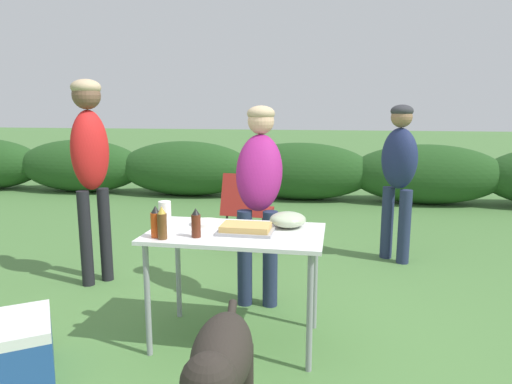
{
  "coord_description": "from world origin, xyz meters",
  "views": [
    {
      "loc": [
        0.62,
        -2.71,
        1.5
      ],
      "look_at": [
        0.02,
        0.58,
        0.89
      ],
      "focal_mm": 32.0,
      "sensor_mm": 36.0,
      "label": 1
    }
  ],
  "objects_px": {
    "folding_table": "(236,243)",
    "standing_person_in_gray_fleece": "(259,182)",
    "plate_stack": "(206,223)",
    "standing_person_in_dark_puffer": "(399,167)",
    "cooler_box": "(22,348)",
    "camp_chair_green_behind_table": "(247,206)",
    "paper_cup_stack": "(165,215)",
    "food_tray": "(246,229)",
    "standing_person_in_navy_coat": "(90,155)",
    "hot_sauce_bottle": "(156,222)",
    "bbq_sauce_bottle": "(196,223)",
    "beer_bottle": "(162,224)",
    "dog": "(221,371)",
    "mixing_bowl": "(288,220)"
  },
  "relations": [
    {
      "from": "folding_table",
      "to": "standing_person_in_gray_fleece",
      "type": "xyz_separation_m",
      "value": [
        0.03,
        0.68,
        0.29
      ]
    },
    {
      "from": "plate_stack",
      "to": "standing_person_in_dark_puffer",
      "type": "xyz_separation_m",
      "value": [
        1.44,
        1.72,
        0.19
      ]
    },
    {
      "from": "cooler_box",
      "to": "camp_chair_green_behind_table",
      "type": "bearing_deg",
      "value": -51.81
    },
    {
      "from": "paper_cup_stack",
      "to": "cooler_box",
      "type": "bearing_deg",
      "value": -136.9
    },
    {
      "from": "standing_person_in_dark_puffer",
      "to": "camp_chair_green_behind_table",
      "type": "height_order",
      "value": "standing_person_in_dark_puffer"
    },
    {
      "from": "food_tray",
      "to": "standing_person_in_navy_coat",
      "type": "height_order",
      "value": "standing_person_in_navy_coat"
    },
    {
      "from": "hot_sauce_bottle",
      "to": "bbq_sauce_bottle",
      "type": "bearing_deg",
      "value": 10.65
    },
    {
      "from": "folding_table",
      "to": "cooler_box",
      "type": "height_order",
      "value": "folding_table"
    },
    {
      "from": "camp_chair_green_behind_table",
      "to": "food_tray",
      "type": "bearing_deg",
      "value": -74.87
    },
    {
      "from": "paper_cup_stack",
      "to": "camp_chair_green_behind_table",
      "type": "distance_m",
      "value": 2.06
    },
    {
      "from": "standing_person_in_dark_puffer",
      "to": "beer_bottle",
      "type": "bearing_deg",
      "value": -83.12
    },
    {
      "from": "hot_sauce_bottle",
      "to": "standing_person_in_dark_puffer",
      "type": "xyz_separation_m",
      "value": [
        1.64,
        2.07,
        0.11
      ]
    },
    {
      "from": "hot_sauce_bottle",
      "to": "cooler_box",
      "type": "distance_m",
      "value": 1.02
    },
    {
      "from": "standing_person_in_dark_puffer",
      "to": "cooler_box",
      "type": "relative_size",
      "value": 2.67
    },
    {
      "from": "bbq_sauce_bottle",
      "to": "cooler_box",
      "type": "distance_m",
      "value": 1.2
    },
    {
      "from": "food_tray",
      "to": "cooler_box",
      "type": "xyz_separation_m",
      "value": [
        -1.18,
        -0.59,
        -0.6
      ]
    },
    {
      "from": "standing_person_in_navy_coat",
      "to": "camp_chair_green_behind_table",
      "type": "distance_m",
      "value": 1.77
    },
    {
      "from": "beer_bottle",
      "to": "bbq_sauce_bottle",
      "type": "xyz_separation_m",
      "value": [
        0.18,
        0.08,
        -0.01
      ]
    },
    {
      "from": "hot_sauce_bottle",
      "to": "camp_chair_green_behind_table",
      "type": "bearing_deg",
      "value": 87.26
    },
    {
      "from": "hot_sauce_bottle",
      "to": "dog",
      "type": "relative_size",
      "value": 0.23
    },
    {
      "from": "folding_table",
      "to": "dog",
      "type": "xyz_separation_m",
      "value": [
        0.21,
        -1.18,
        -0.14
      ]
    },
    {
      "from": "mixing_bowl",
      "to": "dog",
      "type": "distance_m",
      "value": 1.38
    },
    {
      "from": "food_tray",
      "to": "standing_person_in_gray_fleece",
      "type": "bearing_deg",
      "value": 93.3
    },
    {
      "from": "standing_person_in_gray_fleece",
      "to": "cooler_box",
      "type": "height_order",
      "value": "standing_person_in_gray_fleece"
    },
    {
      "from": "plate_stack",
      "to": "standing_person_in_dark_puffer",
      "type": "distance_m",
      "value": 2.25
    },
    {
      "from": "plate_stack",
      "to": "standing_person_in_gray_fleece",
      "type": "relative_size",
      "value": 0.13
    },
    {
      "from": "paper_cup_stack",
      "to": "cooler_box",
      "type": "relative_size",
      "value": 0.31
    },
    {
      "from": "beer_bottle",
      "to": "dog",
      "type": "height_order",
      "value": "beer_bottle"
    },
    {
      "from": "standing_person_in_dark_puffer",
      "to": "food_tray",
      "type": "bearing_deg",
      "value": -76.91
    },
    {
      "from": "hot_sauce_bottle",
      "to": "cooler_box",
      "type": "relative_size",
      "value": 0.33
    },
    {
      "from": "plate_stack",
      "to": "bbq_sauce_bottle",
      "type": "distance_m",
      "value": 0.31
    },
    {
      "from": "food_tray",
      "to": "plate_stack",
      "type": "relative_size",
      "value": 1.67
    },
    {
      "from": "standing_person_in_dark_puffer",
      "to": "cooler_box",
      "type": "distance_m",
      "value": 3.47
    },
    {
      "from": "hot_sauce_bottle",
      "to": "cooler_box",
      "type": "bearing_deg",
      "value": -148.5
    },
    {
      "from": "beer_bottle",
      "to": "dog",
      "type": "bearing_deg",
      "value": -57.51
    },
    {
      "from": "folding_table",
      "to": "food_tray",
      "type": "bearing_deg",
      "value": -18.37
    },
    {
      "from": "paper_cup_stack",
      "to": "hot_sauce_bottle",
      "type": "bearing_deg",
      "value": -84.44
    },
    {
      "from": "plate_stack",
      "to": "bbq_sauce_bottle",
      "type": "bearing_deg",
      "value": -84.68
    },
    {
      "from": "mixing_bowl",
      "to": "bbq_sauce_bottle",
      "type": "distance_m",
      "value": 0.62
    },
    {
      "from": "bbq_sauce_bottle",
      "to": "standing_person_in_navy_coat",
      "type": "bearing_deg",
      "value": 142.19
    },
    {
      "from": "camp_chair_green_behind_table",
      "to": "plate_stack",
      "type": "bearing_deg",
      "value": -83.05
    },
    {
      "from": "standing_person_in_navy_coat",
      "to": "camp_chair_green_behind_table",
      "type": "xyz_separation_m",
      "value": [
        1.08,
        1.24,
        -0.65
      ]
    },
    {
      "from": "standing_person_in_navy_coat",
      "to": "cooler_box",
      "type": "height_order",
      "value": "standing_person_in_navy_coat"
    },
    {
      "from": "mixing_bowl",
      "to": "cooler_box",
      "type": "xyz_separation_m",
      "value": [
        -1.42,
        -0.79,
        -0.62
      ]
    },
    {
      "from": "plate_stack",
      "to": "standing_person_in_dark_puffer",
      "type": "relative_size",
      "value": 0.13
    },
    {
      "from": "food_tray",
      "to": "standing_person_in_dark_puffer",
      "type": "distance_m",
      "value": 2.21
    },
    {
      "from": "folding_table",
      "to": "camp_chair_green_behind_table",
      "type": "distance_m",
      "value": 2.05
    },
    {
      "from": "bbq_sauce_bottle",
      "to": "cooler_box",
      "type": "relative_size",
      "value": 0.31
    },
    {
      "from": "paper_cup_stack",
      "to": "beer_bottle",
      "type": "relative_size",
      "value": 0.91
    },
    {
      "from": "folding_table",
      "to": "standing_person_in_gray_fleece",
      "type": "relative_size",
      "value": 0.72
    }
  ]
}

